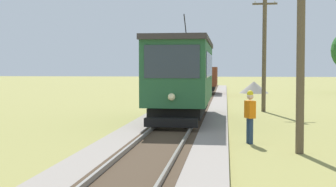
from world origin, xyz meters
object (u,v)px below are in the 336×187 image
at_px(gravel_pile, 254,87).
at_px(track_worker, 250,114).
at_px(utility_pole_mid, 264,49).
at_px(utility_pole_near_tram, 301,39).
at_px(red_tram, 182,75).
at_px(freight_car, 204,79).

height_order(gravel_pile, track_worker, track_worker).
bearing_deg(track_worker, gravel_pile, 60.92).
height_order(utility_pole_mid, track_worker, utility_pole_mid).
bearing_deg(utility_pole_near_tram, red_tram, 121.24).
bearing_deg(track_worker, freight_car, 70.94).
relative_size(utility_pole_near_tram, track_worker, 3.70).
height_order(red_tram, gravel_pile, red_tram).
relative_size(utility_pole_near_tram, utility_pole_mid, 0.94).
xyz_separation_m(red_tram, utility_pole_mid, (4.19, 5.57, 1.43)).
bearing_deg(utility_pole_mid, gravel_pile, 88.09).
height_order(red_tram, utility_pole_near_tram, utility_pole_near_tram).
bearing_deg(freight_car, utility_pole_near_tram, -81.26).
bearing_deg(freight_car, track_worker, -83.78).
bearing_deg(gravel_pile, freight_car, -136.99).
bearing_deg(utility_pole_mid, utility_pole_near_tram, -90.00).
xyz_separation_m(freight_car, utility_pole_mid, (4.19, -14.79, 2.06)).
xyz_separation_m(utility_pole_mid, track_worker, (-1.37, -11.06, -2.64)).
xyz_separation_m(red_tram, gravel_pile, (4.83, 24.86, -1.60)).
distance_m(red_tram, utility_pole_near_tram, 8.16).
relative_size(utility_pole_mid, gravel_pile, 2.38).
bearing_deg(gravel_pile, track_worker, -93.80).
bearing_deg(red_tram, gravel_pile, 79.01).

